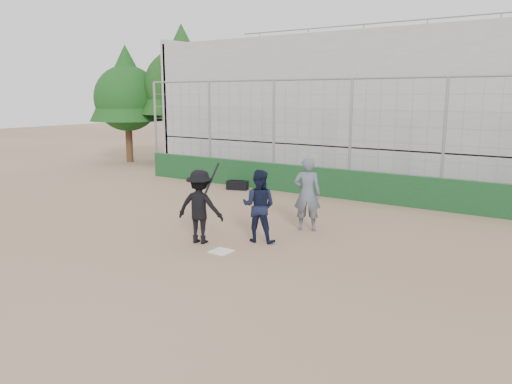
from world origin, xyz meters
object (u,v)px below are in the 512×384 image
Objects in this scene: batter_at_plate at (200,207)px; catcher_crouched at (259,218)px; umpire at (307,198)px; equipment_bag at (237,185)px.

catcher_crouched is (1.13, 0.82, -0.29)m from batter_at_plate.
umpire is (1.57, 2.41, -0.01)m from batter_at_plate.
catcher_crouched is 1.39× the size of equipment_bag.
umpire is 2.04× the size of equipment_bag.
catcher_crouched is at bearing 35.83° from batter_at_plate.
catcher_crouched reaches higher than equipment_bag.
equipment_bag is (-4.84, 3.57, -0.70)m from umpire.
batter_at_plate is 2.25× the size of equipment_bag.
umpire is at bearing 74.39° from catcher_crouched.
batter_at_plate is 2.87m from umpire.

